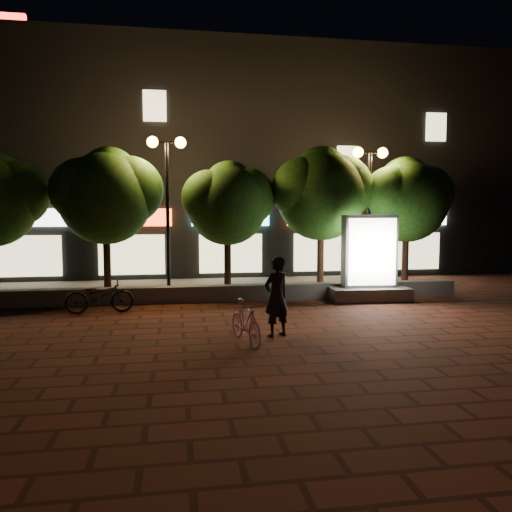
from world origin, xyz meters
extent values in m
plane|color=#59271B|center=(0.00, 0.00, 0.00)|extent=(80.00, 80.00, 0.00)
cube|color=slate|center=(0.00, 4.00, 0.25)|extent=(16.00, 0.45, 0.50)
cube|color=slate|center=(0.00, 6.50, 0.04)|extent=(16.00, 5.00, 0.08)
cube|color=black|center=(0.00, 13.00, 5.00)|extent=(28.00, 8.00, 10.00)
cube|color=silver|center=(-7.00, 8.94, 2.60)|extent=(3.20, 0.12, 0.70)
cube|color=beige|center=(-7.00, 8.94, 1.10)|extent=(2.60, 0.10, 1.60)
cube|color=red|center=(-3.00, 8.94, 2.60)|extent=(3.20, 0.12, 0.70)
cube|color=beige|center=(-3.00, 8.94, 1.10)|extent=(2.60, 0.10, 1.60)
cube|color=#50C6CB|center=(1.00, 8.94, 2.60)|extent=(3.20, 0.12, 0.70)
cube|color=beige|center=(1.00, 8.94, 1.10)|extent=(2.60, 0.10, 1.60)
cube|color=#E35C17|center=(5.00, 8.94, 2.60)|extent=(3.20, 0.12, 0.70)
cube|color=beige|center=(5.00, 8.94, 1.10)|extent=(2.60, 0.10, 1.60)
cube|color=beige|center=(9.00, 8.94, 2.60)|extent=(3.20, 0.12, 0.70)
cube|color=beige|center=(9.00, 8.94, 1.10)|extent=(2.60, 0.10, 1.60)
cube|color=beige|center=(-2.00, 8.94, 7.00)|extent=(0.90, 0.10, 1.20)
cube|color=beige|center=(6.00, 8.94, 5.00)|extent=(0.90, 0.10, 1.20)
cube|color=beige|center=(10.00, 8.94, 6.50)|extent=(0.90, 0.10, 1.20)
sphere|color=#2F5D1B|center=(-6.30, 5.60, 3.40)|extent=(2.10, 2.10, 2.10)
cylinder|color=#321D13|center=(-3.50, 5.40, 1.25)|extent=(0.24, 0.24, 2.34)
sphere|color=#2F5D1B|center=(-3.50, 5.40, 3.25)|extent=(3.00, 3.00, 3.00)
sphere|color=#2F5D1B|center=(-2.75, 5.60, 3.54)|extent=(2.25, 2.25, 2.25)
sphere|color=#2F5D1B|center=(-4.17, 5.25, 3.50)|extent=(2.10, 2.10, 2.10)
sphere|color=#2F5D1B|center=(-3.40, 5.75, 4.00)|extent=(1.95, 1.95, 1.95)
cylinder|color=#321D13|center=(0.50, 5.40, 1.18)|extent=(0.24, 0.24, 2.21)
sphere|color=#2F5D1B|center=(0.50, 5.40, 3.03)|extent=(2.70, 2.70, 2.70)
sphere|color=#2F5D1B|center=(1.17, 5.60, 3.33)|extent=(2.03, 2.03, 2.02)
sphere|color=#2F5D1B|center=(-0.11, 5.25, 3.28)|extent=(1.89, 1.89, 1.89)
sphere|color=#2F5D1B|center=(0.60, 5.75, 3.70)|extent=(1.76, 1.76, 1.76)
cylinder|color=#321D13|center=(3.80, 5.40, 1.30)|extent=(0.24, 0.24, 2.43)
sphere|color=#2F5D1B|center=(3.80, 5.40, 3.36)|extent=(3.10, 3.10, 3.10)
sphere|color=#2F5D1B|center=(4.58, 5.60, 3.66)|extent=(2.33, 2.33, 2.33)
sphere|color=#2F5D1B|center=(3.10, 5.25, 3.61)|extent=(2.17, 2.17, 2.17)
sphere|color=#2F5D1B|center=(3.90, 5.75, 4.14)|extent=(2.01, 2.02, 2.02)
cylinder|color=#321D13|center=(7.00, 5.40, 1.23)|extent=(0.24, 0.24, 2.29)
sphere|color=#2F5D1B|center=(7.00, 5.40, 3.17)|extent=(2.90, 2.90, 2.90)
sphere|color=#2F5D1B|center=(7.72, 5.60, 3.47)|extent=(2.18, 2.17, 2.17)
sphere|color=#2F5D1B|center=(6.35, 5.25, 3.42)|extent=(2.03, 2.03, 2.03)
sphere|color=#2F5D1B|center=(7.10, 5.75, 3.90)|extent=(1.89, 1.88, 1.88)
cylinder|color=black|center=(-1.50, 5.20, 2.58)|extent=(0.12, 0.12, 5.00)
cylinder|color=black|center=(-1.50, 5.20, 5.08)|extent=(0.90, 0.08, 0.08)
sphere|color=#FFB13F|center=(-1.95, 5.20, 5.08)|extent=(0.36, 0.36, 0.36)
sphere|color=#FFB13F|center=(-1.05, 5.20, 5.08)|extent=(0.36, 0.36, 0.36)
cylinder|color=black|center=(5.50, 5.20, 2.48)|extent=(0.12, 0.12, 4.80)
cylinder|color=black|center=(5.50, 5.20, 4.88)|extent=(0.90, 0.08, 0.08)
sphere|color=#FFB13F|center=(5.05, 5.20, 4.88)|extent=(0.36, 0.36, 0.36)
sphere|color=#FFB13F|center=(5.95, 5.20, 4.88)|extent=(0.36, 0.36, 0.36)
cube|color=slate|center=(4.82, 3.45, 0.21)|extent=(2.58, 1.40, 0.42)
cube|color=#4C4C51|center=(4.82, 3.45, 1.57)|extent=(1.70, 0.67, 2.30)
cube|color=white|center=(4.80, 3.15, 1.57)|extent=(1.52, 0.13, 2.09)
cube|color=white|center=(4.83, 3.75, 1.57)|extent=(1.52, 0.13, 2.09)
imported|color=#EA99C4|center=(0.20, -1.19, 0.47)|extent=(0.82, 1.62, 0.94)
imported|color=black|center=(0.97, -0.69, 0.91)|extent=(0.79, 0.70, 1.82)
imported|color=black|center=(-3.37, 2.68, 0.48)|extent=(1.90, 0.83, 0.97)
camera|label=1|loc=(-1.24, -11.48, 2.79)|focal=34.81mm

